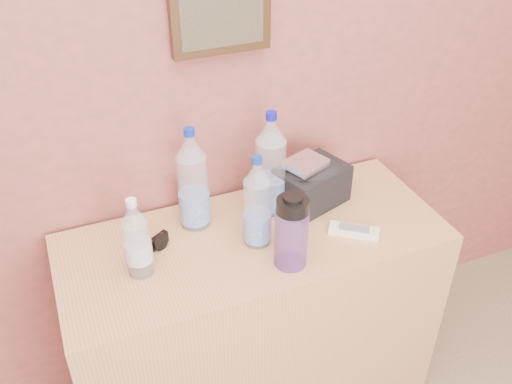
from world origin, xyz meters
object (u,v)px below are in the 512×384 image
(dresser, at_px, (254,320))
(ac_remote, at_px, (354,231))
(pet_large_c, at_px, (270,169))
(pet_small, at_px, (137,242))
(sunglasses, at_px, (149,248))
(pet_large_d, at_px, (257,206))
(foil_packet, at_px, (306,163))
(toiletry_bag, at_px, (312,183))
(nalgene_bottle, at_px, (291,231))
(pet_large_b, at_px, (193,184))

(dresser, relative_size, ac_remote, 7.77)
(pet_large_c, relative_size, pet_small, 1.40)
(dresser, bearing_deg, pet_large_c, 47.86)
(ac_remote, bearing_deg, sunglasses, -158.09)
(pet_large_d, height_order, foil_packet, pet_large_d)
(sunglasses, bearing_deg, toiletry_bag, -26.25)
(sunglasses, relative_size, foil_packet, 1.24)
(dresser, relative_size, pet_large_d, 3.98)
(pet_large_c, xyz_separation_m, sunglasses, (-0.43, -0.07, -0.14))
(pet_large_d, relative_size, sunglasses, 2.05)
(nalgene_bottle, bearing_deg, pet_large_b, 125.02)
(pet_small, bearing_deg, sunglasses, 60.47)
(dresser, bearing_deg, pet_large_b, 137.94)
(pet_small, height_order, sunglasses, pet_small)
(ac_remote, distance_m, toiletry_bag, 0.22)
(pet_small, relative_size, sunglasses, 1.72)
(nalgene_bottle, bearing_deg, pet_large_c, 79.38)
(dresser, height_order, pet_large_b, pet_large_b)
(pet_large_b, relative_size, toiletry_bag, 1.54)
(pet_small, bearing_deg, nalgene_bottle, -17.07)
(pet_small, bearing_deg, toiletry_bag, 11.61)
(pet_large_d, relative_size, foil_packet, 2.55)
(nalgene_bottle, relative_size, toiletry_bag, 1.06)
(pet_large_c, distance_m, pet_small, 0.49)
(dresser, distance_m, pet_large_d, 0.52)
(pet_large_d, distance_m, foil_packet, 0.25)
(pet_large_c, distance_m, ac_remote, 0.33)
(toiletry_bag, bearing_deg, dresser, -176.08)
(pet_large_c, xyz_separation_m, pet_large_d, (-0.10, -0.14, -0.02))
(pet_large_d, bearing_deg, dresser, 89.67)
(dresser, relative_size, pet_small, 4.74)
(nalgene_bottle, relative_size, sunglasses, 1.60)
(pet_large_b, distance_m, toiletry_bag, 0.41)
(toiletry_bag, bearing_deg, nalgene_bottle, -145.62)
(toiletry_bag, bearing_deg, pet_large_d, -171.25)
(pet_large_b, distance_m, sunglasses, 0.24)
(ac_remote, height_order, foil_packet, foil_packet)
(pet_large_b, bearing_deg, toiletry_bag, -4.96)
(ac_remote, height_order, toiletry_bag, toiletry_bag)
(pet_large_b, xyz_separation_m, pet_large_c, (0.25, -0.02, 0.01))
(dresser, height_order, nalgene_bottle, nalgene_bottle)
(pet_small, relative_size, toiletry_bag, 1.14)
(pet_large_b, bearing_deg, pet_large_d, -47.01)
(pet_large_c, relative_size, toiletry_bag, 1.60)
(pet_large_b, relative_size, pet_large_c, 0.96)
(sunglasses, xyz_separation_m, foil_packet, (0.54, 0.04, 0.15))
(pet_large_b, relative_size, pet_large_d, 1.13)
(pet_large_d, bearing_deg, toiletry_bag, 26.79)
(pet_large_b, height_order, pet_large_c, pet_large_c)
(pet_large_c, bearing_deg, pet_large_b, 175.31)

